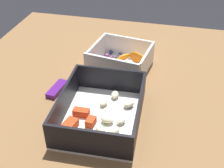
# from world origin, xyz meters

# --- Properties ---
(table_surface) EXTENTS (0.80, 0.80, 0.02)m
(table_surface) POSITION_xyz_m (0.00, 0.00, 0.01)
(table_surface) COLOR brown
(table_surface) RESTS_ON ground
(pasta_container) EXTENTS (0.22, 0.17, 0.07)m
(pasta_container) POSITION_xyz_m (-0.13, -0.01, 0.04)
(pasta_container) COLOR white
(pasta_container) RESTS_ON table_surface
(fruit_bowl) EXTENTS (0.15, 0.17, 0.06)m
(fruit_bowl) POSITION_xyz_m (0.08, -0.01, 0.04)
(fruit_bowl) COLOR white
(fruit_bowl) RESTS_ON table_surface
(candy_bar) EXTENTS (0.07, 0.03, 0.01)m
(candy_bar) POSITION_xyz_m (-0.05, 0.12, 0.03)
(candy_bar) COLOR #51197A
(candy_bar) RESTS_ON table_surface
(paper_cup_liner) EXTENTS (0.03, 0.03, 0.02)m
(paper_cup_liner) POSITION_xyz_m (0.19, -0.00, 0.03)
(paper_cup_liner) COLOR white
(paper_cup_liner) RESTS_ON table_surface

